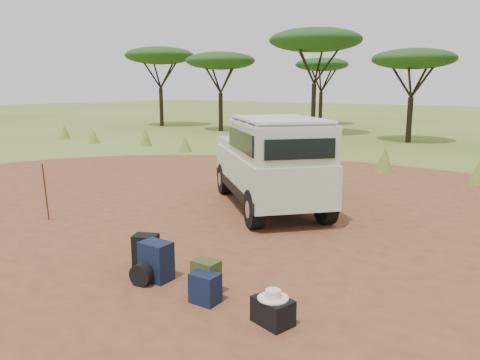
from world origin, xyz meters
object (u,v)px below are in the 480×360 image
Objects in this scene: duffel_navy at (205,288)px; hard_case at (273,311)px; walking_staff at (46,192)px; backpack_olive at (206,278)px; safari_vehicle at (271,165)px; backpack_navy at (156,261)px; backpack_black at (146,250)px.

hard_case is (1.04, 0.05, -0.04)m from duffel_navy.
walking_staff is at bearing -173.57° from hard_case.
backpack_olive is 1.06× the size of hard_case.
duffel_navy is at bearing -61.25° from walking_staff.
walking_staff is 5.38m from duffel_navy.
safari_vehicle is 5.67m from hard_case.
backpack_navy is 1.43× the size of duffel_navy.
backpack_navy is at bearing -168.18° from hard_case.
walking_staff is 2.63× the size of backpack_olive.
safari_vehicle reaches higher than duffel_navy.
backpack_olive is at bearing 124.62° from duffel_navy.
walking_staff is 3.68m from backpack_black.
backpack_navy is (0.90, -4.61, -0.77)m from safari_vehicle.
walking_staff is 5.19m from backpack_olive.
hard_case is at bearing -4.69° from backpack_navy.
hard_case is (1.20, -0.15, -0.08)m from backpack_olive.
backpack_black is (3.62, -0.50, -0.39)m from walking_staff.
safari_vehicle is 7.58× the size of backpack_navy.
backpack_olive reaches higher than duffel_navy.
walking_staff is 6.40m from hard_case.
backpack_black is at bearing -58.81° from walking_staff.
walking_staff is at bearing 146.53° from backpack_black.
walking_staff reaches higher than backpack_black.
safari_vehicle is 8.97× the size of backpack_olive.
backpack_olive is 1.21× the size of duffel_navy.
backpack_navy is at bearing -54.38° from backpack_black.
backpack_black is 1.52m from backpack_olive.
walking_staff is 2.53× the size of backpack_black.
backpack_black is 1.04× the size of backpack_olive.
backpack_olive is (1.83, -4.56, -0.81)m from safari_vehicle.
backpack_black is 0.88× the size of backpack_navy.
backpack_olive is (5.12, -0.76, -0.40)m from walking_staff.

